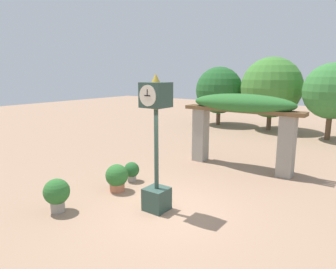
# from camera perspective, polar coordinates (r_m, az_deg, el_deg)

# --- Properties ---
(ground_plane) EXTENTS (60.00, 60.00, 0.00)m
(ground_plane) POSITION_cam_1_polar(r_m,az_deg,el_deg) (8.04, 0.14, -14.28)
(ground_plane) COLOR #9E7A60
(pedestal_clock) EXTENTS (0.61, 0.65, 3.51)m
(pedestal_clock) POSITION_cam_1_polar(r_m,az_deg,el_deg) (7.51, -2.25, -1.70)
(pedestal_clock) COLOR #2D473D
(pedestal_clock) RESTS_ON ground
(pergola) EXTENTS (4.48, 1.11, 2.79)m
(pergola) POSITION_cam_1_polar(r_m,az_deg,el_deg) (11.32, 13.77, 3.97)
(pergola) COLOR gray
(pergola) RESTS_ON ground
(potted_plant_near_left) EXTENTS (0.66, 0.66, 0.89)m
(potted_plant_near_left) POSITION_cam_1_polar(r_m,az_deg,el_deg) (8.28, -20.43, -10.44)
(potted_plant_near_left) COLOR gray
(potted_plant_near_left) RESTS_ON ground
(potted_plant_near_right) EXTENTS (0.68, 0.68, 0.84)m
(potted_plant_near_right) POSITION_cam_1_polar(r_m,az_deg,el_deg) (9.23, -9.72, -7.98)
(potted_plant_near_right) COLOR #B26B4C
(potted_plant_near_right) RESTS_ON ground
(potted_plant_far_left) EXTENTS (0.50, 0.50, 0.65)m
(potted_plant_far_left) POSITION_cam_1_polar(r_m,az_deg,el_deg) (10.00, -6.93, -6.85)
(potted_plant_far_left) COLOR gray
(potted_plant_far_left) RESTS_ON ground
(tree_line) EXTENTS (13.36, 4.41, 4.53)m
(tree_line) POSITION_cam_1_polar(r_m,az_deg,el_deg) (19.22, 21.67, 7.72)
(tree_line) COLOR brown
(tree_line) RESTS_ON ground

